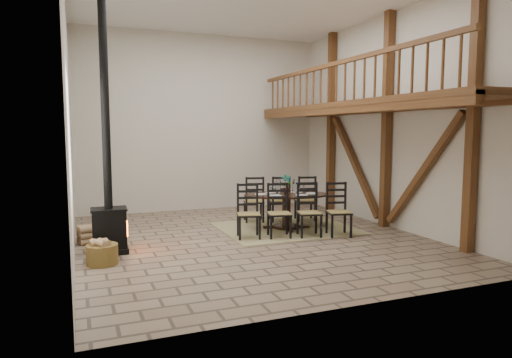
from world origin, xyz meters
name	(u,v)px	position (x,y,z in m)	size (l,w,h in m)	color
ground	(252,238)	(0.00, 0.00, 0.00)	(8.00, 8.00, 0.00)	#8A755C
room_shell	(303,96)	(1.19, 0.00, 3.01)	(7.02, 8.02, 5.01)	beige
rug	(286,228)	(1.10, 0.62, 0.01)	(3.00, 2.50, 0.02)	tan
dining_table	(287,212)	(1.07, 0.53, 0.41)	(2.59, 2.66, 1.28)	black
wood_stove	(108,193)	(-2.88, -0.10, 1.13)	(0.67, 0.52, 5.00)	black
log_basket	(102,253)	(-3.06, -0.82, 0.19)	(0.53, 0.53, 0.44)	brown
log_stack	(88,235)	(-3.25, 0.82, 0.18)	(0.43, 0.44, 0.37)	tan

